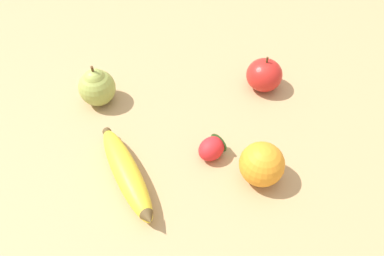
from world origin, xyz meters
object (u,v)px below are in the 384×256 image
(banana, at_px, (127,173))
(pear, at_px, (97,86))
(strawberry, at_px, (213,147))
(orange, at_px, (262,164))
(apple, at_px, (264,75))

(banana, bearing_deg, pear, 175.11)
(strawberry, bearing_deg, banana, 155.86)
(orange, bearing_deg, banana, 163.57)
(pear, bearing_deg, strawberry, -49.21)
(pear, bearing_deg, banana, -85.73)
(orange, bearing_deg, strawberry, 130.15)
(orange, relative_size, pear, 0.84)
(banana, distance_m, strawberry, 0.16)
(pear, xyz_separation_m, apple, (0.34, -0.07, -0.01))
(pear, height_order, strawberry, pear)
(strawberry, bearing_deg, pear, 104.21)
(orange, bearing_deg, pear, 130.62)
(orange, relative_size, strawberry, 1.12)
(pear, distance_m, strawberry, 0.27)
(strawberry, relative_size, apple, 0.86)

